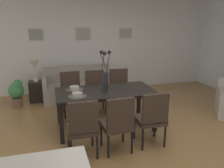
{
  "coord_description": "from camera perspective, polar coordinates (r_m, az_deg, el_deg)",
  "views": [
    {
      "loc": [
        -1.2,
        -3.34,
        2.0
      ],
      "look_at": [
        -0.04,
        0.86,
        0.79
      ],
      "focal_mm": 37.23,
      "sensor_mm": 36.0,
      "label": 1
    }
  ],
  "objects": [
    {
      "name": "dining_chair_near_left",
      "position": [
        3.46,
        -7.27,
        -10.15
      ],
      "size": [
        0.44,
        0.44,
        0.92
      ],
      "color": "#33261E",
      "rests_on": "ground"
    },
    {
      "name": "dining_chair_near_right",
      "position": [
        5.09,
        -9.98,
        -1.77
      ],
      "size": [
        0.47,
        0.47,
        0.92
      ],
      "color": "#33261E",
      "rests_on": "ground"
    },
    {
      "name": "dining_table",
      "position": [
        4.31,
        -1.66,
        -2.58
      ],
      "size": [
        1.8,
        0.91,
        0.74
      ],
      "color": "black",
      "rests_on": "ground"
    },
    {
      "name": "sofa",
      "position": [
        6.15,
        -8.2,
        -0.9
      ],
      "size": [
        1.79,
        0.84,
        0.8
      ],
      "color": "gray",
      "rests_on": "ground"
    },
    {
      "name": "ground_plane",
      "position": [
        4.07,
        3.92,
        -13.95
      ],
      "size": [
        9.0,
        9.0,
        0.0
      ],
      "primitive_type": "plane",
      "color": "olive"
    },
    {
      "name": "framed_picture_right",
      "position": [
        6.89,
        3.39,
        12.35
      ],
      "size": [
        0.38,
        0.03,
        0.29
      ],
      "color": "#B2ADA3"
    },
    {
      "name": "centerpiece_vase",
      "position": [
        4.21,
        -1.69,
        2.08
      ],
      "size": [
        0.21,
        0.23,
        0.73
      ],
      "color": "#232326",
      "rests_on": "dining_table"
    },
    {
      "name": "dining_chair_mid_right",
      "position": [
        5.29,
        1.86,
        -0.85
      ],
      "size": [
        0.47,
        0.47,
        0.92
      ],
      "color": "#33261E",
      "rests_on": "ground"
    },
    {
      "name": "dining_chair_far_right",
      "position": [
        5.14,
        -4.09,
        -1.4
      ],
      "size": [
        0.47,
        0.47,
        0.92
      ],
      "color": "#33261E",
      "rests_on": "ground"
    },
    {
      "name": "table_lamp",
      "position": [
        6.01,
        -18.47,
        4.07
      ],
      "size": [
        0.22,
        0.22,
        0.51
      ],
      "color": "beige",
      "rests_on": "side_table"
    },
    {
      "name": "back_wall_panel",
      "position": [
        6.73,
        -5.15,
        9.46
      ],
      "size": [
        9.0,
        0.1,
        2.6
      ],
      "primitive_type": "cube",
      "color": "silver",
      "rests_on": "ground"
    },
    {
      "name": "framed_picture_center",
      "position": [
        6.6,
        -7.13,
        12.12
      ],
      "size": [
        0.43,
        0.03,
        0.36
      ],
      "color": "#B2ADA3"
    },
    {
      "name": "potted_plant",
      "position": [
        5.88,
        -22.38,
        -1.79
      ],
      "size": [
        0.36,
        0.36,
        0.67
      ],
      "color": "brown",
      "rests_on": "ground"
    },
    {
      "name": "placemat_near_left",
      "position": [
        4.0,
        -8.5,
        -2.98
      ],
      "size": [
        0.32,
        0.32,
        0.01
      ],
      "primitive_type": "cylinder",
      "color": "#4C4742",
      "rests_on": "dining_table"
    },
    {
      "name": "dining_chair_mid_left",
      "position": [
        3.79,
        9.78,
        -7.85
      ],
      "size": [
        0.45,
        0.45,
        0.92
      ],
      "color": "#33261E",
      "rests_on": "ground"
    },
    {
      "name": "framed_picture_left",
      "position": [
        6.53,
        -18.2,
        11.45
      ],
      "size": [
        0.38,
        0.03,
        0.32
      ],
      "color": "#B2ADA3"
    },
    {
      "name": "placemat_near_right",
      "position": [
        4.39,
        -9.18,
        -1.34
      ],
      "size": [
        0.32,
        0.32,
        0.01
      ],
      "primitive_type": "cylinder",
      "color": "#4C4742",
      "rests_on": "dining_table"
    },
    {
      "name": "dining_chair_far_left",
      "position": [
        3.55,
        1.46,
        -9.26
      ],
      "size": [
        0.46,
        0.46,
        0.92
      ],
      "color": "#33261E",
      "rests_on": "ground"
    },
    {
      "name": "bowl_near_left",
      "position": [
        3.99,
        -8.52,
        -2.48
      ],
      "size": [
        0.17,
        0.17,
        0.07
      ],
      "color": "#B2ADA3",
      "rests_on": "dining_table"
    },
    {
      "name": "side_table",
      "position": [
        6.16,
        -17.97,
        -1.71
      ],
      "size": [
        0.36,
        0.36,
        0.52
      ],
      "primitive_type": "cube",
      "color": "black",
      "rests_on": "ground"
    },
    {
      "name": "bowl_near_right",
      "position": [
        4.38,
        -9.2,
        -0.87
      ],
      "size": [
        0.17,
        0.17,
        0.07
      ],
      "color": "#B2ADA3",
      "rests_on": "dining_table"
    }
  ]
}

